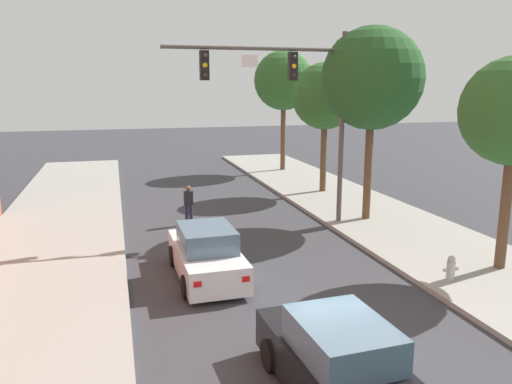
{
  "coord_description": "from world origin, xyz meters",
  "views": [
    {
      "loc": [
        -4.12,
        -8.83,
        5.61
      ],
      "look_at": [
        0.49,
        7.6,
        2.0
      ],
      "focal_mm": 35.32,
      "sensor_mm": 36.0,
      "label": 1
    }
  ],
  "objects_px": {
    "car_following_black": "(338,364)",
    "street_tree_farthest": "(284,81)",
    "traffic_signal_mast": "(294,92)",
    "street_tree_second": "(372,79)",
    "street_tree_third": "(325,97)",
    "pedestrian_crossing_road": "(189,203)",
    "fire_hydrant": "(451,268)",
    "car_lead_white": "(206,255)"
  },
  "relations": [
    {
      "from": "traffic_signal_mast",
      "to": "street_tree_farthest",
      "type": "bearing_deg",
      "value": 72.96
    },
    {
      "from": "fire_hydrant",
      "to": "street_tree_second",
      "type": "relative_size",
      "value": 0.09
    },
    {
      "from": "street_tree_second",
      "to": "street_tree_farthest",
      "type": "bearing_deg",
      "value": 87.07
    },
    {
      "from": "pedestrian_crossing_road",
      "to": "street_tree_farthest",
      "type": "xyz_separation_m",
      "value": [
        7.9,
        11.35,
        5.0
      ]
    },
    {
      "from": "car_following_black",
      "to": "fire_hydrant",
      "type": "height_order",
      "value": "car_following_black"
    },
    {
      "from": "car_lead_white",
      "to": "fire_hydrant",
      "type": "relative_size",
      "value": 5.93
    },
    {
      "from": "pedestrian_crossing_road",
      "to": "street_tree_farthest",
      "type": "height_order",
      "value": "street_tree_farthest"
    },
    {
      "from": "fire_hydrant",
      "to": "traffic_signal_mast",
      "type": "bearing_deg",
      "value": 109.18
    },
    {
      "from": "car_lead_white",
      "to": "street_tree_third",
      "type": "relative_size",
      "value": 0.64
    },
    {
      "from": "street_tree_second",
      "to": "street_tree_farthest",
      "type": "height_order",
      "value": "street_tree_second"
    },
    {
      "from": "pedestrian_crossing_road",
      "to": "street_tree_third",
      "type": "bearing_deg",
      "value": 28.49
    },
    {
      "from": "car_following_black",
      "to": "street_tree_third",
      "type": "xyz_separation_m",
      "value": [
        6.84,
        16.75,
        4.34
      ]
    },
    {
      "from": "pedestrian_crossing_road",
      "to": "street_tree_second",
      "type": "distance_m",
      "value": 8.92
    },
    {
      "from": "fire_hydrant",
      "to": "pedestrian_crossing_road",
      "type": "bearing_deg",
      "value": 126.81
    },
    {
      "from": "pedestrian_crossing_road",
      "to": "street_tree_second",
      "type": "bearing_deg",
      "value": -12.02
    },
    {
      "from": "car_following_black",
      "to": "street_tree_second",
      "type": "height_order",
      "value": "street_tree_second"
    },
    {
      "from": "car_lead_white",
      "to": "street_tree_third",
      "type": "distance_m",
      "value": 13.71
    },
    {
      "from": "traffic_signal_mast",
      "to": "street_tree_farthest",
      "type": "distance_m",
      "value": 13.57
    },
    {
      "from": "car_following_black",
      "to": "street_tree_farthest",
      "type": "distance_m",
      "value": 25.46
    },
    {
      "from": "car_following_black",
      "to": "pedestrian_crossing_road",
      "type": "height_order",
      "value": "pedestrian_crossing_road"
    },
    {
      "from": "car_lead_white",
      "to": "fire_hydrant",
      "type": "height_order",
      "value": "car_lead_white"
    },
    {
      "from": "street_tree_third",
      "to": "street_tree_farthest",
      "type": "height_order",
      "value": "street_tree_farthest"
    },
    {
      "from": "car_following_black",
      "to": "street_tree_farthest",
      "type": "bearing_deg",
      "value": 73.61
    },
    {
      "from": "street_tree_third",
      "to": "street_tree_farthest",
      "type": "distance_m",
      "value": 7.22
    },
    {
      "from": "pedestrian_crossing_road",
      "to": "street_tree_farthest",
      "type": "relative_size",
      "value": 0.21
    },
    {
      "from": "traffic_signal_mast",
      "to": "fire_hydrant",
      "type": "height_order",
      "value": "traffic_signal_mast"
    },
    {
      "from": "street_tree_second",
      "to": "street_tree_third",
      "type": "xyz_separation_m",
      "value": [
        0.47,
        5.73,
        -0.81
      ]
    },
    {
      "from": "traffic_signal_mast",
      "to": "fire_hydrant",
      "type": "xyz_separation_m",
      "value": [
        2.37,
        -6.81,
        -4.86
      ]
    },
    {
      "from": "street_tree_second",
      "to": "street_tree_third",
      "type": "height_order",
      "value": "street_tree_second"
    },
    {
      "from": "street_tree_farthest",
      "to": "traffic_signal_mast",
      "type": "bearing_deg",
      "value": -107.04
    },
    {
      "from": "car_lead_white",
      "to": "street_tree_second",
      "type": "bearing_deg",
      "value": 30.48
    },
    {
      "from": "car_lead_white",
      "to": "street_tree_farthest",
      "type": "relative_size",
      "value": 0.55
    },
    {
      "from": "pedestrian_crossing_road",
      "to": "street_tree_third",
      "type": "xyz_separation_m",
      "value": [
        7.72,
        4.19,
        4.15
      ]
    },
    {
      "from": "street_tree_third",
      "to": "pedestrian_crossing_road",
      "type": "bearing_deg",
      "value": -151.51
    },
    {
      "from": "pedestrian_crossing_road",
      "to": "fire_hydrant",
      "type": "distance_m",
      "value": 10.52
    },
    {
      "from": "car_following_black",
      "to": "street_tree_farthest",
      "type": "height_order",
      "value": "street_tree_farthest"
    },
    {
      "from": "car_lead_white",
      "to": "street_tree_farthest",
      "type": "height_order",
      "value": "street_tree_farthest"
    },
    {
      "from": "car_lead_white",
      "to": "street_tree_farthest",
      "type": "bearing_deg",
      "value": 64.59
    },
    {
      "from": "car_following_black",
      "to": "street_tree_farthest",
      "type": "relative_size",
      "value": 0.56
    },
    {
      "from": "traffic_signal_mast",
      "to": "fire_hydrant",
      "type": "distance_m",
      "value": 8.7
    },
    {
      "from": "street_tree_second",
      "to": "traffic_signal_mast",
      "type": "bearing_deg",
      "value": -178.83
    },
    {
      "from": "car_following_black",
      "to": "street_tree_third",
      "type": "height_order",
      "value": "street_tree_third"
    }
  ]
}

